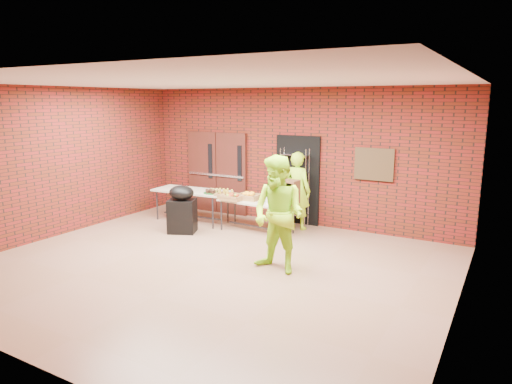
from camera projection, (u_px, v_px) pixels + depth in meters
The scene contains 19 objects.
room at pixel (208, 178), 7.78m from camera, with size 8.08×7.08×3.28m.
double_doors at pixel (217, 173), 11.88m from camera, with size 1.78×0.12×2.10m.
dark_doorway at pixel (298, 180), 10.78m from camera, with size 1.10×0.06×2.10m, color black.
bronze_plaque at pixel (374, 164), 9.80m from camera, with size 0.85×0.04×0.70m, color #3F2D19.
wire_rack at pixel (294, 187), 10.70m from camera, with size 0.67×0.22×1.82m, color #B6B7BD, non-canonical shape.
table_left at pixel (192, 193), 11.03m from camera, with size 1.93×0.90×0.77m.
table_right at pixel (257, 204), 10.13m from camera, with size 1.77×0.83×0.71m.
basket_bananas at pixel (227, 196), 10.38m from camera, with size 0.46×0.36×0.14m.
basket_oranges at pixel (249, 196), 10.27m from camera, with size 0.49×0.38×0.15m.
basket_apples at pixel (232, 197), 10.20m from camera, with size 0.46×0.36×0.14m.
muffin_tray at pixel (213, 191), 10.63m from camera, with size 0.43×0.43×0.11m.
napkin_box at pixel (181, 187), 11.21m from camera, with size 0.19×0.13×0.06m, color silver.
coffee_dispenser at pixel (289, 192), 9.80m from camera, with size 0.39×0.35×0.52m, color brown.
cup_stack_front at pixel (270, 198), 9.85m from camera, with size 0.08×0.08×0.25m, color silver.
cup_stack_mid at pixel (268, 198), 9.82m from camera, with size 0.09×0.09×0.26m, color silver.
cup_stack_back at pixel (266, 197), 9.95m from camera, with size 0.08×0.08×0.25m, color silver.
covered_grill at pixel (182, 209), 10.11m from camera, with size 0.73×0.68×1.06m.
volunteer_woman at pixel (298, 191), 10.36m from camera, with size 0.65×0.42×1.78m, color #A3E919.
volunteer_man at pixel (279, 215), 7.69m from camera, with size 0.97×0.76×2.01m, color #A3E919.
Camera 1 is at (4.53, -6.25, 2.88)m, focal length 32.00 mm.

